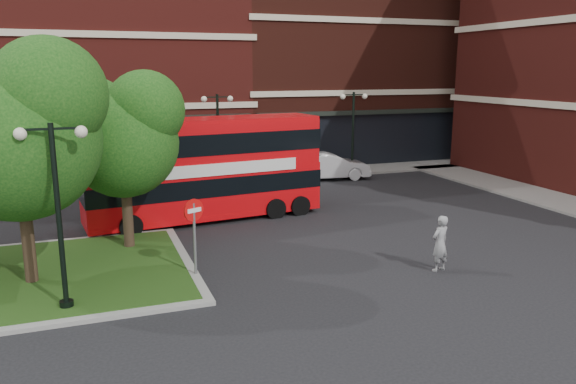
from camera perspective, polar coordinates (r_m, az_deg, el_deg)
name	(u,v)px	position (r m, az deg, el deg)	size (l,w,h in m)	color
ground	(266,287)	(16.82, -2.21, -9.61)	(120.00, 120.00, 0.00)	black
pavement_far	(177,182)	(32.32, -11.24, 1.03)	(44.00, 3.00, 0.12)	slate
terrace_far_left	(21,57)	(38.99, -25.47, 12.26)	(26.00, 12.00, 14.00)	maroon
terrace_far_right	(346,45)	(43.17, 5.88, 14.60)	(18.00, 12.00, 16.00)	#471911
tree_island_west	(13,124)	(17.59, -26.19, 6.23)	(5.40, 4.71, 7.21)	#2D2116
tree_island_east	(120,131)	(20.05, -16.72, 5.99)	(4.46, 3.90, 6.29)	#2D2116
lamp_island	(58,208)	(15.47, -22.33, -1.52)	(1.72, 0.36, 5.00)	black
lamp_far_left	(218,135)	(30.32, -7.11, 5.73)	(1.72, 0.36, 5.00)	black
lamp_far_right	(353,130)	(33.03, 6.61, 6.29)	(1.72, 0.36, 5.00)	black
bus	(204,162)	(23.77, -8.50, 3.01)	(10.07, 3.32, 3.77)	red
woman	(440,243)	(18.44, 15.19, -5.06)	(0.66, 0.43, 1.81)	gray
car_silver	(76,180)	(31.37, -20.69, 1.17)	(1.47, 3.64, 1.24)	#ABAFB3
car_white	(329,166)	(32.67, 4.18, 2.63)	(1.63, 4.69, 1.54)	silver
no_entry_sign	(194,222)	(17.22, -9.52, -3.02)	(0.64, 0.34, 2.48)	slate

